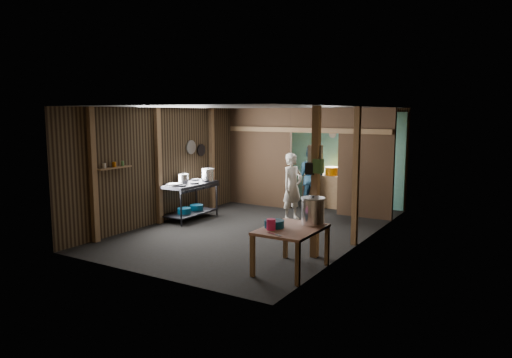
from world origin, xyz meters
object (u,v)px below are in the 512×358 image
Objects in this scene: stove_pot_large at (208,175)px; cook at (292,187)px; pink_bucket at (271,224)px; prep_table at (291,249)px; gas_range at (189,201)px; stock_pot at (313,211)px; yellow_tub at (332,171)px.

cook reaches higher than stove_pot_large.
stove_pot_large is at bearing 139.61° from pink_bucket.
stove_pot_large is at bearing 144.10° from prep_table.
stove_pot_large is at bearing 125.82° from cook.
prep_table is 6.90× the size of pink_bucket.
prep_table is at bearing -28.77° from gas_range.
pink_bucket is (-0.39, -0.68, -0.13)m from stock_pot.
stock_pot is (3.72, -2.15, -0.09)m from stove_pot_large.
cook is at bearing 111.75° from pink_bucket.
cook is (2.10, 1.19, 0.35)m from gas_range.
prep_table is at bearing 50.25° from pink_bucket.
gas_range is at bearing 146.63° from pink_bucket.
gas_range is 2.44m from cook.
stock_pot is 0.29× the size of cook.
cook is (1.93, 0.66, -0.21)m from stove_pot_large.
yellow_tub reaches higher than prep_table.
cook is (-0.22, -1.88, -0.18)m from yellow_tub.
stove_pot_large is at bearing -130.19° from yellow_tub.
stock_pot is at bearing -71.51° from yellow_tub.
prep_table is 2.98× the size of yellow_tub.
prep_table is 0.72m from stock_pot.
pink_bucket is at bearing -77.67° from yellow_tub.
stove_pot_large reaches higher than prep_table.
cook reaches higher than gas_range.
cook is at bearing 116.53° from prep_table.
stove_pot_large reaches higher than stock_pot.
stove_pot_large is at bearing 72.09° from gas_range.
cook is at bearing 122.45° from stock_pot.
gas_range is 4.20m from pink_bucket.
pink_bucket reaches higher than gas_range.
pink_bucket is at bearing -129.75° from prep_table.
prep_table is 5.33m from yellow_tub.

